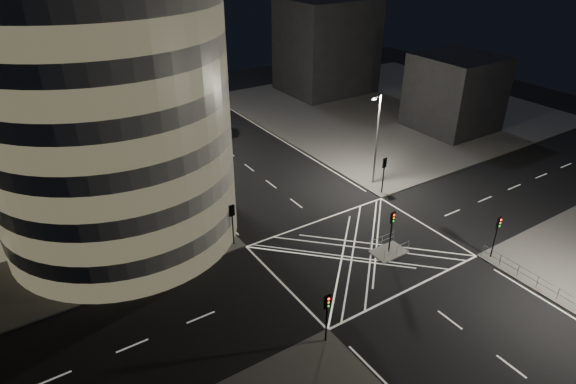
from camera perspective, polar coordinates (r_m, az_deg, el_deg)
ground at (r=42.80m, az=8.48°, el=-6.98°), size 120.00×120.00×0.00m
sidewalk_far_right at (r=78.47m, az=11.92°, el=9.78°), size 42.00×42.00×0.15m
central_island at (r=43.05m, az=11.83°, el=-6.96°), size 3.00×2.00×0.15m
office_tower_curved at (r=45.92m, az=-28.14°, el=10.10°), size 30.00×29.00×27.20m
building_right_far at (r=84.06m, az=4.57°, el=16.91°), size 14.00×12.00×15.00m
building_right_near at (r=70.76m, az=19.15°, el=11.08°), size 10.00×10.00×10.00m
building_far_end at (r=87.22m, az=-19.99°, el=16.71°), size 18.00×8.00×18.00m
tree_a at (r=42.23m, az=-10.15°, el=-0.69°), size 5.01×5.01×7.07m
tree_b at (r=47.11m, az=-13.14°, el=2.68°), size 4.34×4.34×7.01m
tree_c at (r=52.29m, az=-15.54°, el=5.23°), size 3.86×3.86×6.91m
tree_d at (r=57.70m, az=-17.49°, el=7.14°), size 4.28×4.28×7.12m
tree_e at (r=63.41m, az=-19.02°, el=8.18°), size 3.45×3.45×5.99m
traffic_signal_fl at (r=41.77m, az=-6.63°, el=-3.01°), size 0.55×0.22×4.00m
traffic_signal_nl at (r=32.45m, az=4.66°, el=-13.70°), size 0.55×0.22×4.00m
traffic_signal_fr at (r=50.85m, az=11.32°, el=2.70°), size 0.55×0.22×4.00m
traffic_signal_nr at (r=43.52m, az=23.55°, el=-4.08°), size 0.55×0.22×4.00m
traffic_signal_island at (r=41.49m, az=12.21°, el=-3.77°), size 0.55×0.22×4.00m
street_lamp_left_near at (r=44.51m, az=-10.59°, el=2.63°), size 1.25×0.25×10.00m
street_lamp_left_far at (r=60.44m, az=-17.48°, el=8.86°), size 1.25×0.25×10.00m
street_lamp_right_far at (r=51.64m, az=10.45°, el=6.40°), size 1.25×0.25×10.00m
railing_near_right at (r=42.33m, az=28.39°, el=-9.97°), size 0.06×11.70×1.10m
railing_island_south at (r=42.20m, az=12.75°, el=-6.85°), size 2.80×0.06×1.10m
railing_island_north at (r=43.21m, az=11.09°, el=-5.72°), size 2.80×0.06×1.10m
sedan at (r=67.01m, az=-8.40°, el=7.49°), size 2.47×5.20×1.65m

